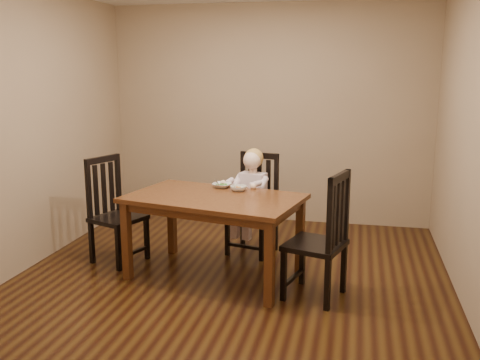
% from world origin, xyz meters
% --- Properties ---
extents(room, '(4.01, 4.01, 2.71)m').
position_xyz_m(room, '(0.00, 0.00, 1.35)').
color(room, '#41280D').
rests_on(room, ground).
extents(dining_table, '(1.71, 1.23, 0.78)m').
position_xyz_m(dining_table, '(-0.16, -0.03, 0.69)').
color(dining_table, '#462110').
rests_on(dining_table, room).
extents(chair_child, '(0.54, 0.53, 1.05)m').
position_xyz_m(chair_child, '(0.06, 0.75, 0.50)').
color(chair_child, black).
rests_on(chair_child, room).
extents(chair_left, '(0.57, 0.58, 1.06)m').
position_xyz_m(chair_left, '(-1.26, 0.18, 0.51)').
color(chair_left, black).
rests_on(chair_left, room).
extents(chair_right, '(0.57, 0.58, 1.10)m').
position_xyz_m(chair_right, '(0.84, -0.30, 0.52)').
color(chair_right, black).
rests_on(chair_right, room).
extents(toddler, '(0.44, 0.51, 0.60)m').
position_xyz_m(toddler, '(0.05, 0.69, 0.66)').
color(toddler, white).
rests_on(toddler, chair_child).
extents(bowl_peas, '(0.20, 0.20, 0.04)m').
position_xyz_m(bowl_peas, '(-0.18, 0.33, 0.80)').
color(bowl_peas, silver).
rests_on(bowl_peas, dining_table).
extents(bowl_veg, '(0.19, 0.19, 0.05)m').
position_xyz_m(bowl_veg, '(0.01, 0.22, 0.80)').
color(bowl_veg, silver).
rests_on(bowl_veg, dining_table).
extents(fork, '(0.08, 0.10, 0.05)m').
position_xyz_m(fork, '(-0.22, 0.32, 0.82)').
color(fork, silver).
rests_on(fork, bowl_peas).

